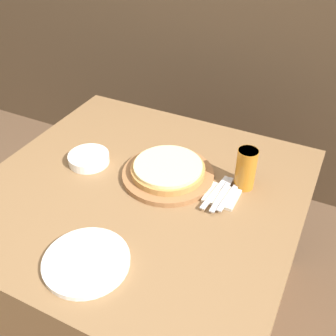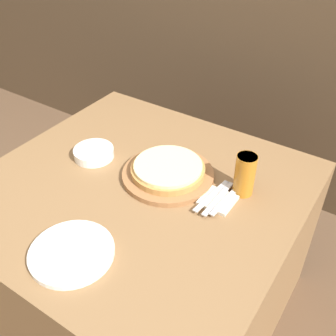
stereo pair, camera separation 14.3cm
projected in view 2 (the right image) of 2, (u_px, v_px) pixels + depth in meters
ground_plane at (145, 302)px, 1.84m from camera, size 12.00×12.00×0.00m
dining_table at (142, 252)px, 1.62m from camera, size 1.12×1.08×0.71m
pizza_on_board at (168, 171)px, 1.44m from camera, size 0.34×0.34×0.06m
beer_glass at (245, 173)px, 1.33m from camera, size 0.07×0.07×0.15m
dinner_plate at (72, 253)px, 1.15m from camera, size 0.25×0.25×0.02m
side_bowl at (94, 153)px, 1.54m from camera, size 0.16×0.16×0.04m
napkin_stack at (218, 200)px, 1.34m from camera, size 0.11×0.11×0.01m
fork at (212, 196)px, 1.35m from camera, size 0.04×0.20×0.00m
dinner_knife at (218, 198)px, 1.34m from camera, size 0.02×0.20×0.00m
spoon at (225, 201)px, 1.32m from camera, size 0.03×0.17×0.00m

